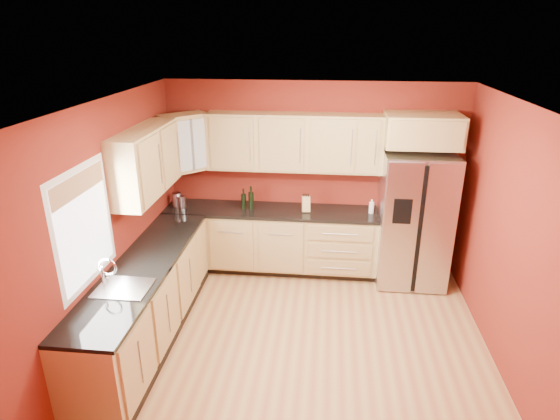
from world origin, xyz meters
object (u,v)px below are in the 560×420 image
(refrigerator, at_px, (414,219))
(wine_bottle_a, at_px, (244,199))
(knife_block, at_px, (306,204))
(soap_dispenser, at_px, (371,206))
(canister_left, at_px, (182,202))

(refrigerator, bearing_deg, wine_bottle_a, 178.53)
(knife_block, distance_m, soap_dispenser, 0.87)
(wine_bottle_a, bearing_deg, knife_block, -0.35)
(refrigerator, height_order, knife_block, refrigerator)
(refrigerator, height_order, wine_bottle_a, refrigerator)
(canister_left, xyz_separation_m, wine_bottle_a, (0.84, 0.07, 0.06))
(knife_block, bearing_deg, soap_dispenser, -7.75)
(refrigerator, relative_size, soap_dispenser, 9.24)
(refrigerator, relative_size, wine_bottle_a, 6.18)
(canister_left, distance_m, knife_block, 1.69)
(wine_bottle_a, bearing_deg, canister_left, -175.36)
(canister_left, bearing_deg, wine_bottle_a, 4.64)
(canister_left, relative_size, wine_bottle_a, 0.61)
(refrigerator, xyz_separation_m, wine_bottle_a, (-2.27, 0.06, 0.17))
(canister_left, xyz_separation_m, knife_block, (1.69, 0.06, 0.02))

